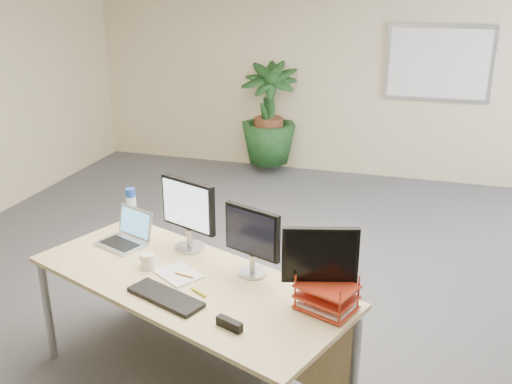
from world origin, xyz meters
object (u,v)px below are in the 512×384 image
(monitor_left, at_px, (188,210))
(monitor_right, at_px, (252,237))
(laptop, at_px, (127,235))
(desk, at_px, (201,295))
(floor_plant, at_px, (268,120))

(monitor_left, xyz_separation_m, monitor_right, (0.52, -0.22, -0.03))
(monitor_right, relative_size, laptop, 1.11)
(desk, bearing_deg, laptop, 158.67)
(monitor_right, distance_m, laptop, 1.01)
(desk, xyz_separation_m, floor_plant, (-0.76, 4.35, 0.12))
(desk, bearing_deg, monitor_right, 12.33)
(floor_plant, distance_m, monitor_left, 4.11)
(monitor_left, relative_size, laptop, 1.25)
(desk, distance_m, laptop, 0.73)
(desk, height_order, monitor_right, monitor_right)
(desk, height_order, floor_plant, floor_plant)
(monitor_right, bearing_deg, desk, -167.67)
(desk, height_order, monitor_left, monitor_left)
(desk, distance_m, monitor_right, 0.54)
(floor_plant, relative_size, monitor_right, 3.37)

